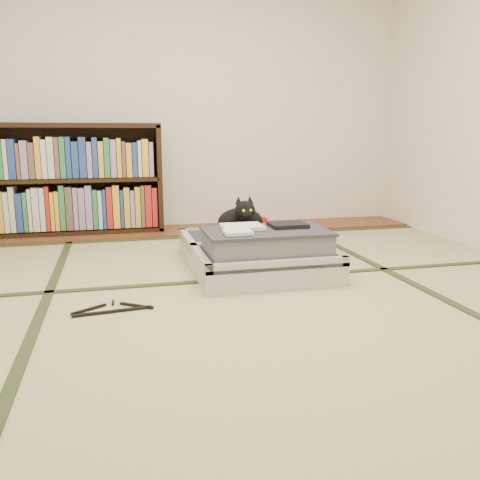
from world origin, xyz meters
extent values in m
plane|color=tan|center=(0.00, 0.00, 0.00)|extent=(4.50, 4.50, 0.00)
cube|color=brown|center=(0.00, 2.00, 0.01)|extent=(4.00, 0.50, 0.02)
cube|color=red|center=(0.63, 2.03, 0.06)|extent=(0.17, 0.12, 0.07)
plane|color=silver|center=(0.00, 2.25, 1.20)|extent=(4.00, 0.00, 4.00)
cube|color=#2D381E|center=(-1.00, 0.00, 0.00)|extent=(0.05, 4.50, 0.01)
cube|color=#2D381E|center=(1.00, 0.00, 0.00)|extent=(0.05, 4.50, 0.01)
cube|color=#2D381E|center=(0.00, 0.40, 0.00)|extent=(4.00, 0.05, 0.01)
cube|color=#2D381E|center=(0.00, 1.70, 0.00)|extent=(4.00, 0.05, 0.01)
cube|color=black|center=(-0.26, 2.07, 0.47)|extent=(0.04, 0.32, 0.89)
cube|color=black|center=(-0.93, 2.07, 0.03)|extent=(1.38, 0.32, 0.04)
cube|color=black|center=(-0.93, 2.07, 0.91)|extent=(1.38, 0.32, 0.04)
cube|color=black|center=(-0.93, 2.07, 0.47)|extent=(1.32, 0.32, 0.03)
cube|color=black|center=(-0.93, 2.22, 0.47)|extent=(1.38, 0.02, 0.89)
cube|color=gray|center=(-0.93, 2.05, 0.25)|extent=(1.24, 0.22, 0.37)
cube|color=gray|center=(-0.93, 2.05, 0.66)|extent=(1.24, 0.22, 0.34)
cube|color=#BDBCC2|center=(0.21, 0.38, 0.07)|extent=(0.81, 0.54, 0.14)
cube|color=#32323A|center=(0.21, 0.38, 0.11)|extent=(0.73, 0.46, 0.11)
cube|color=#BDBCC2|center=(0.21, 0.13, 0.15)|extent=(0.81, 0.04, 0.05)
cube|color=#BDBCC2|center=(0.21, 0.63, 0.15)|extent=(0.81, 0.04, 0.05)
cube|color=#BDBCC2|center=(-0.17, 0.38, 0.15)|extent=(0.04, 0.54, 0.05)
cube|color=#BDBCC2|center=(0.60, 0.38, 0.15)|extent=(0.04, 0.54, 0.05)
cube|color=#BDBCC2|center=(0.21, 0.93, 0.07)|extent=(0.81, 0.54, 0.14)
cube|color=#32323A|center=(0.21, 0.93, 0.11)|extent=(0.73, 0.46, 0.11)
cube|color=#BDBCC2|center=(0.21, 0.68, 0.15)|extent=(0.81, 0.04, 0.05)
cube|color=#BDBCC2|center=(0.21, 1.18, 0.15)|extent=(0.81, 0.04, 0.05)
cube|color=#BDBCC2|center=(-0.17, 0.93, 0.15)|extent=(0.04, 0.54, 0.05)
cube|color=#BDBCC2|center=(0.60, 0.93, 0.15)|extent=(0.04, 0.54, 0.05)
cylinder|color=black|center=(0.21, 0.66, 0.15)|extent=(0.73, 0.03, 0.03)
cube|color=gray|center=(0.21, 0.38, 0.21)|extent=(0.70, 0.42, 0.14)
cube|color=#323239|center=(0.21, 0.38, 0.29)|extent=(0.72, 0.45, 0.02)
cube|color=silver|center=(0.08, 0.44, 0.31)|extent=(0.24, 0.20, 0.02)
cube|color=black|center=(0.37, 0.44, 0.31)|extent=(0.22, 0.17, 0.02)
cube|color=silver|center=(0.02, 0.28, 0.31)|extent=(0.15, 0.13, 0.02)
cube|color=white|center=(-0.02, 0.12, 0.08)|extent=(0.07, 0.01, 0.05)
cube|color=white|center=(0.11, 0.12, 0.06)|extent=(0.05, 0.01, 0.04)
cube|color=orange|center=(0.49, 0.12, 0.08)|extent=(0.05, 0.01, 0.04)
cube|color=#197F33|center=(0.41, 0.12, 0.10)|extent=(0.04, 0.01, 0.03)
ellipsoid|color=black|center=(0.19, 0.92, 0.25)|extent=(0.31, 0.21, 0.20)
ellipsoid|color=black|center=(0.19, 0.83, 0.23)|extent=(0.16, 0.11, 0.11)
ellipsoid|color=black|center=(0.19, 0.80, 0.35)|extent=(0.13, 0.12, 0.13)
sphere|color=black|center=(0.19, 0.74, 0.33)|extent=(0.06, 0.06, 0.06)
cone|color=black|center=(0.15, 0.82, 0.42)|extent=(0.05, 0.06, 0.06)
cone|color=black|center=(0.23, 0.82, 0.42)|extent=(0.05, 0.06, 0.06)
sphere|color=#A5BF33|center=(0.17, 0.74, 0.36)|extent=(0.02, 0.02, 0.02)
sphere|color=#A5BF33|center=(0.22, 0.74, 0.36)|extent=(0.02, 0.02, 0.02)
cylinder|color=black|center=(0.30, 1.02, 0.18)|extent=(0.19, 0.11, 0.03)
torus|color=white|center=(0.37, 0.92, 0.16)|extent=(0.11, 0.11, 0.02)
torus|color=white|center=(0.38, 0.92, 0.18)|extent=(0.10, 0.10, 0.01)
cube|color=black|center=(-0.66, 0.00, 0.01)|extent=(0.38, 0.07, 0.01)
cube|color=black|center=(-0.78, 0.05, 0.01)|extent=(0.17, 0.12, 0.01)
cube|color=black|center=(-0.55, 0.05, 0.01)|extent=(0.16, 0.12, 0.01)
cylinder|color=black|center=(-0.66, 0.13, 0.01)|extent=(0.01, 0.07, 0.01)
camera|label=1|loc=(-0.62, -2.39, 0.84)|focal=38.00mm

